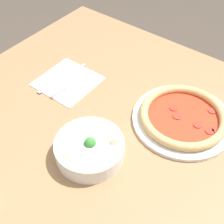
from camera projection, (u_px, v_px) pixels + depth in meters
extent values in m
cube|color=#99724C|center=(113.00, 130.00, 0.95)|extent=(1.13, 1.01, 0.03)
cylinder|color=olive|center=(89.00, 84.00, 1.67)|extent=(0.06, 0.06, 0.74)
cylinder|color=white|center=(182.00, 120.00, 0.95)|extent=(0.31, 0.31, 0.01)
torus|color=tan|center=(183.00, 115.00, 0.94)|extent=(0.26, 0.26, 0.03)
cylinder|color=red|center=(183.00, 118.00, 0.94)|extent=(0.23, 0.23, 0.01)
cylinder|color=#A83323|center=(177.00, 116.00, 0.94)|extent=(0.03, 0.03, 0.00)
cylinder|color=#A83323|center=(216.00, 130.00, 0.90)|extent=(0.03, 0.03, 0.00)
cylinder|color=#A83323|center=(198.00, 125.00, 0.92)|extent=(0.03, 0.03, 0.00)
cylinder|color=#A83323|center=(212.00, 111.00, 0.96)|extent=(0.03, 0.03, 0.00)
cylinder|color=#A83323|center=(210.00, 131.00, 0.90)|extent=(0.03, 0.03, 0.00)
cylinder|color=#A83323|center=(174.00, 108.00, 0.97)|extent=(0.03, 0.03, 0.00)
cylinder|color=white|center=(90.00, 149.00, 0.85)|extent=(0.19, 0.19, 0.05)
torus|color=white|center=(89.00, 144.00, 0.83)|extent=(0.19, 0.19, 0.01)
ellipsoid|color=tan|center=(67.00, 156.00, 0.80)|extent=(0.04, 0.04, 0.02)
ellipsoid|color=tan|center=(99.00, 134.00, 0.86)|extent=(0.04, 0.04, 0.02)
ellipsoid|color=tan|center=(98.00, 160.00, 0.80)|extent=(0.04, 0.04, 0.02)
ellipsoid|color=tan|center=(101.00, 144.00, 0.84)|extent=(0.04, 0.04, 0.02)
ellipsoid|color=tan|center=(81.00, 127.00, 0.88)|extent=(0.04, 0.04, 0.02)
ellipsoid|color=#998466|center=(113.00, 144.00, 0.83)|extent=(0.04, 0.04, 0.02)
ellipsoid|color=#998466|center=(78.00, 140.00, 0.84)|extent=(0.02, 0.03, 0.02)
ellipsoid|color=tan|center=(81.00, 145.00, 0.84)|extent=(0.04, 0.04, 0.02)
sphere|color=#388433|center=(90.00, 143.00, 0.83)|extent=(0.03, 0.03, 0.03)
cube|color=white|center=(68.00, 81.00, 1.08)|extent=(0.19, 0.19, 0.00)
cube|color=silver|center=(80.00, 80.00, 1.08)|extent=(0.02, 0.13, 0.00)
cube|color=silver|center=(58.00, 92.00, 1.04)|extent=(0.01, 0.06, 0.00)
cube|color=silver|center=(58.00, 93.00, 1.03)|extent=(0.01, 0.06, 0.00)
cube|color=silver|center=(59.00, 93.00, 1.03)|extent=(0.01, 0.06, 0.00)
cube|color=silver|center=(60.00, 94.00, 1.03)|extent=(0.01, 0.06, 0.00)
cube|color=silver|center=(76.00, 70.00, 1.12)|extent=(0.02, 0.08, 0.01)
cube|color=silver|center=(53.00, 84.00, 1.07)|extent=(0.03, 0.13, 0.00)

